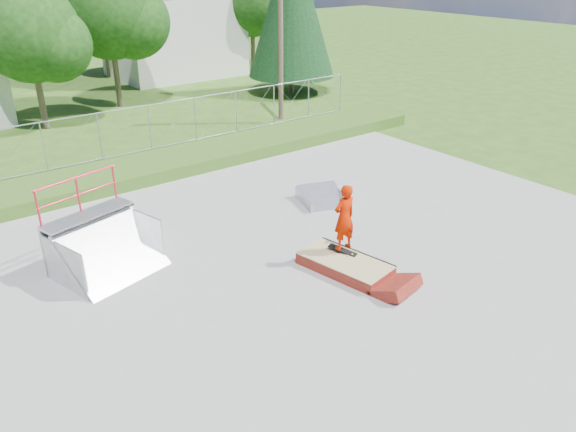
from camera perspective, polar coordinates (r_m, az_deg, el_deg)
name	(u,v)px	position (r m, az deg, el deg)	size (l,w,h in m)	color
ground	(324,267)	(14.99, 3.70, -5.18)	(120.00, 120.00, 0.00)	#2E5317
concrete_pad	(324,266)	(14.98, 3.71, -5.12)	(20.00, 16.00, 0.04)	gray
grass_berm	(164,162)	(22.26, -12.50, 5.34)	(24.00, 3.00, 0.50)	#2E5317
grind_box	(345,265)	(14.75, 5.79, -5.01)	(1.60, 2.59, 0.36)	maroon
quarter_pipe	(105,230)	(14.90, -18.06, -1.39)	(2.42, 2.05, 2.42)	#AFB2B7
flat_bank_ramp	(323,197)	(18.67, 3.55, 1.92)	(1.40, 1.50, 0.43)	#AFB2B7
skateboard	(343,250)	(14.98, 5.58, -3.51)	(0.22, 0.80, 0.02)	black
skater	(344,220)	(14.58, 5.72, -0.40)	(0.66, 0.43, 1.80)	#C51C00
chain_link_fence	(150,128)	(22.79, -13.87, 8.71)	(20.00, 0.06, 1.80)	gray
gable_house	(172,16)	(39.97, -11.69, 19.27)	(8.40, 6.08, 8.94)	silver
utility_pole	(281,38)	(27.24, -0.76, 17.60)	(0.24, 0.24, 8.00)	#4F3D32
tree_left_near	(36,36)	(28.55, -24.22, 16.36)	(4.76, 4.48, 6.65)	#4F3D32
tree_center	(115,12)	(31.74, -17.14, 19.18)	(5.44, 5.12, 7.60)	#4F3D32
tree_right_far	(257,3)	(40.68, -3.21, 20.81)	(5.10, 4.80, 7.12)	#4F3D32
tree_back_mid	(106,21)	(40.20, -17.98, 18.36)	(4.08, 3.84, 5.70)	#4F3D32
conifer_tree	(292,3)	(33.81, 0.36, 20.84)	(5.04, 5.04, 9.10)	#4F3D32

